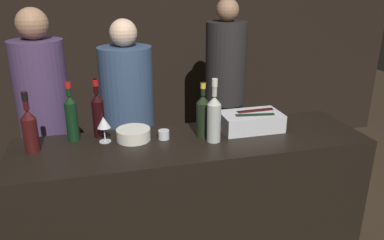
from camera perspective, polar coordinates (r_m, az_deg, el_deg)
The scene contains 14 objects.
wall_back_chalkboard at distance 4.33m, azimuth -7.75°, elevation 12.57°, with size 6.40×0.06×2.80m.
bar_counter at distance 2.50m, azimuth 0.18°, elevation -14.52°, with size 2.11×0.59×1.08m.
ice_bin_with_bottles at distance 2.41m, azimuth 9.06°, elevation -0.07°, with size 0.38×0.23×0.12m.
bowl_white at distance 2.26m, azimuth -8.91°, elevation -2.12°, with size 0.20×0.20×0.07m.
wine_glass at distance 2.24m, azimuth -13.31°, elevation -0.49°, with size 0.08×0.08×0.16m.
candle_votive at distance 2.26m, azimuth -4.31°, elevation -2.23°, with size 0.07×0.07×0.05m.
red_wine_bottle_black_foil at distance 2.24m, azimuth -23.49°, elevation -1.17°, with size 0.08×0.08×0.34m.
red_wine_bottle_burgundy at distance 2.30m, azimuth -17.90°, elevation 0.58°, with size 0.07×0.07×0.36m.
white_wine_bottle at distance 2.18m, azimuth 3.37°, elevation 0.49°, with size 0.08×0.08×0.38m.
red_wine_bottle_tall at distance 2.32m, azimuth -14.12°, elevation 1.05°, with size 0.07×0.07×0.36m.
champagne_bottle at distance 2.26m, azimuth 1.67°, elevation 0.83°, with size 0.08×0.08×0.34m.
person_in_hoodie at distance 2.87m, azimuth -21.31°, elevation -0.44°, with size 0.36×0.36×1.82m.
person_blond_tee at distance 3.66m, azimuth 5.07°, elevation 5.27°, with size 0.39×0.39×1.84m.
person_grey_polo at distance 3.09m, azimuth -9.66°, elevation 0.62°, with size 0.42×0.42×1.71m.
Camera 1 is at (-0.53, -1.69, 1.97)m, focal length 35.00 mm.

